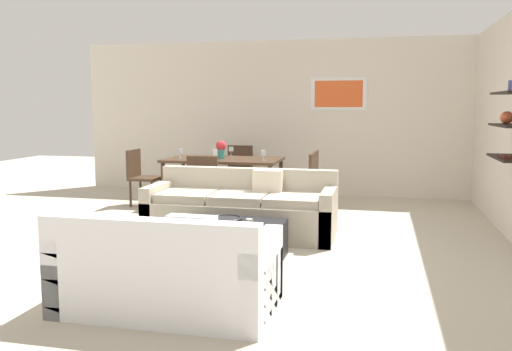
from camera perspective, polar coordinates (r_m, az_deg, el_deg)
name	(u,v)px	position (r m, az deg, el deg)	size (l,w,h in m)	color
ground_plane	(244,242)	(6.21, -1.32, -7.08)	(18.00, 18.00, 0.00)	#BCB29E
back_wall_unit	(311,118)	(9.43, 5.86, 6.17)	(8.40, 0.09, 2.70)	silver
sofa_beige	(242,211)	(6.49, -1.50, -3.81)	(2.26, 0.90, 0.78)	#B2A893
loveseat_white	(168,272)	(4.20, -9.41, -10.20)	(1.62, 0.90, 0.78)	white
coffee_table	(222,245)	(5.34, -3.62, -7.40)	(1.15, 1.04, 0.38)	black
decorative_bowl	(226,221)	(5.34, -3.20, -4.85)	(0.32, 0.32, 0.08)	black
candle_jar	(249,222)	(5.30, -0.72, -5.02)	(0.07, 0.07, 0.07)	silver
dining_table	(223,163)	(8.29, -3.50, 1.36)	(1.78, 0.99, 0.75)	#422D1E
dining_chair_right_near	(304,179)	(7.82, 5.17, -0.33)	(0.44, 0.44, 0.88)	#422D1E
dining_chair_head	(238,168)	(9.17, -1.89, 0.84)	(0.44, 0.44, 0.88)	#422D1E
dining_chair_right_far	(308,175)	(8.25, 5.60, 0.08)	(0.44, 0.44, 0.88)	#422D1E
dining_chair_left_near	(141,174)	(8.56, -12.26, 0.21)	(0.44, 0.44, 0.88)	#422D1E
dining_chair_foot	(205,182)	(7.46, -5.47, -0.71)	(0.44, 0.44, 0.88)	#422D1E
wine_glass_foot	(215,153)	(7.86, -4.42, 2.42)	(0.06, 0.06, 0.18)	silver
wine_glass_head	(231,149)	(8.68, -2.69, 2.81)	(0.08, 0.08, 0.15)	silver
wine_glass_left_near	(180,151)	(8.37, -8.12, 2.56)	(0.06, 0.06, 0.15)	silver
wine_glass_right_near	(264,153)	(7.99, 0.81, 2.41)	(0.07, 0.07, 0.15)	silver
centerpiece_vase	(221,148)	(8.27, -3.76, 2.96)	(0.16, 0.16, 0.28)	teal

